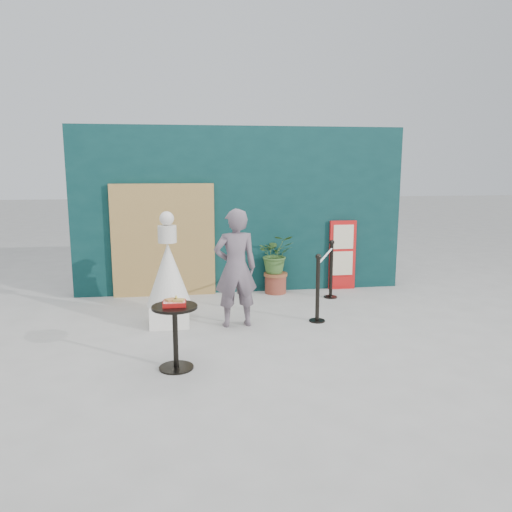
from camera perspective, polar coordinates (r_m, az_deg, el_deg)
name	(u,v)px	position (r m, az deg, el deg)	size (l,w,h in m)	color
ground	(270,350)	(6.45, 1.58, -10.70)	(60.00, 60.00, 0.00)	#ADAAA5
back_wall	(241,210)	(9.17, -1.78, 5.24)	(6.00, 0.30, 3.00)	#092B2C
bamboo_fence	(164,241)	(8.97, -10.52, 1.74)	(1.80, 0.08, 2.00)	tan
woman	(236,268)	(7.17, -2.35, -1.39)	(0.63, 0.41, 1.72)	#685965
menu_board	(342,255)	(9.50, 9.84, 0.10)	(0.50, 0.07, 1.30)	red
statue	(169,279)	(7.35, -9.95, -2.65)	(0.65, 0.65, 1.67)	white
cafe_table	(175,327)	(5.81, -9.23, -8.02)	(0.52, 0.52, 0.75)	black
food_basket	(175,302)	(5.73, -9.29, -5.27)	(0.26, 0.19, 0.11)	#AE1412
planter	(276,259)	(9.07, 2.26, -0.38)	(0.64, 0.55, 1.08)	brown
stanchion_barrier	(325,279)	(8.18, 7.89, -2.62)	(0.84, 1.54, 1.03)	black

